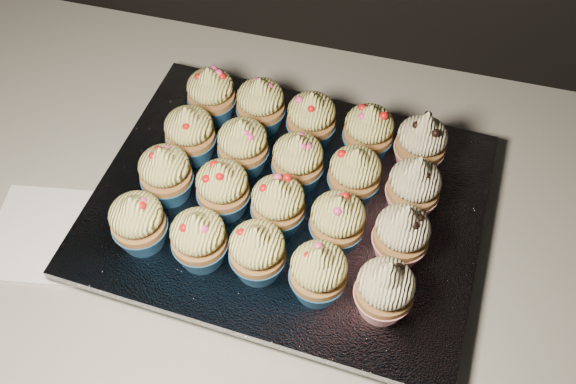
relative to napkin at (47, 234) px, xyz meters
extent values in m
cube|color=black|center=(0.11, 0.12, -0.47)|extent=(2.40, 0.60, 0.86)
cube|color=beige|center=(0.11, 0.12, -0.02)|extent=(2.44, 0.64, 0.04)
cube|color=white|center=(0.00, 0.00, 0.00)|extent=(0.16, 0.16, 0.00)
cube|color=black|center=(0.28, 0.10, 0.01)|extent=(0.44, 0.35, 0.02)
cube|color=silver|center=(0.28, 0.10, 0.03)|extent=(0.48, 0.38, 0.01)
cone|color=#1C5185|center=(0.13, 0.01, 0.05)|extent=(0.06, 0.06, 0.03)
ellipsoid|color=#E4D973|center=(0.13, 0.01, 0.09)|extent=(0.06, 0.06, 0.04)
cone|color=#E4D973|center=(0.13, 0.01, 0.11)|extent=(0.03, 0.03, 0.02)
cone|color=#1C5185|center=(0.21, 0.00, 0.05)|extent=(0.06, 0.06, 0.03)
ellipsoid|color=#E4D973|center=(0.21, 0.00, 0.09)|extent=(0.06, 0.06, 0.04)
cone|color=#E4D973|center=(0.21, 0.00, 0.11)|extent=(0.03, 0.03, 0.02)
cone|color=#1C5185|center=(0.27, 0.00, 0.05)|extent=(0.06, 0.06, 0.03)
ellipsoid|color=#E4D973|center=(0.27, 0.00, 0.09)|extent=(0.06, 0.06, 0.04)
cone|color=#E4D973|center=(0.27, 0.00, 0.11)|extent=(0.03, 0.03, 0.02)
cone|color=#1C5185|center=(0.34, 0.00, 0.05)|extent=(0.06, 0.06, 0.03)
ellipsoid|color=#E4D973|center=(0.34, 0.00, 0.09)|extent=(0.06, 0.06, 0.04)
cone|color=#E4D973|center=(0.34, 0.00, 0.11)|extent=(0.03, 0.03, 0.02)
cone|color=red|center=(0.41, -0.01, 0.05)|extent=(0.06, 0.06, 0.03)
ellipsoid|color=beige|center=(0.41, -0.01, 0.09)|extent=(0.06, 0.06, 0.04)
cone|color=beige|center=(0.41, -0.01, 0.11)|extent=(0.03, 0.03, 0.03)
cone|color=#1C5185|center=(0.14, 0.08, 0.05)|extent=(0.06, 0.06, 0.03)
ellipsoid|color=#E4D973|center=(0.14, 0.08, 0.09)|extent=(0.06, 0.06, 0.04)
cone|color=#E4D973|center=(0.14, 0.08, 0.11)|extent=(0.03, 0.03, 0.02)
cone|color=#1C5185|center=(0.21, 0.07, 0.05)|extent=(0.06, 0.06, 0.03)
ellipsoid|color=#E4D973|center=(0.21, 0.07, 0.09)|extent=(0.06, 0.06, 0.04)
cone|color=#E4D973|center=(0.21, 0.07, 0.11)|extent=(0.03, 0.03, 0.02)
cone|color=#1C5185|center=(0.28, 0.07, 0.05)|extent=(0.06, 0.06, 0.03)
ellipsoid|color=#E4D973|center=(0.28, 0.07, 0.09)|extent=(0.06, 0.06, 0.04)
cone|color=#E4D973|center=(0.28, 0.07, 0.11)|extent=(0.03, 0.03, 0.02)
cone|color=#1C5185|center=(0.35, 0.06, 0.05)|extent=(0.06, 0.06, 0.03)
ellipsoid|color=#E4D973|center=(0.35, 0.06, 0.09)|extent=(0.06, 0.06, 0.04)
cone|color=#E4D973|center=(0.35, 0.06, 0.11)|extent=(0.03, 0.03, 0.02)
cone|color=red|center=(0.42, 0.06, 0.05)|extent=(0.06, 0.06, 0.03)
ellipsoid|color=beige|center=(0.42, 0.06, 0.09)|extent=(0.06, 0.06, 0.04)
cone|color=beige|center=(0.42, 0.06, 0.11)|extent=(0.03, 0.03, 0.03)
cone|color=#1C5185|center=(0.14, 0.14, 0.05)|extent=(0.06, 0.06, 0.03)
ellipsoid|color=#E4D973|center=(0.14, 0.14, 0.09)|extent=(0.06, 0.06, 0.04)
cone|color=#E4D973|center=(0.14, 0.14, 0.11)|extent=(0.03, 0.03, 0.02)
cone|color=#1C5185|center=(0.21, 0.14, 0.05)|extent=(0.06, 0.06, 0.03)
ellipsoid|color=#E4D973|center=(0.21, 0.14, 0.09)|extent=(0.06, 0.06, 0.04)
cone|color=#E4D973|center=(0.21, 0.14, 0.11)|extent=(0.03, 0.03, 0.02)
cone|color=#1C5185|center=(0.28, 0.14, 0.05)|extent=(0.06, 0.06, 0.03)
ellipsoid|color=#E4D973|center=(0.28, 0.14, 0.09)|extent=(0.06, 0.06, 0.04)
cone|color=#E4D973|center=(0.28, 0.14, 0.11)|extent=(0.03, 0.03, 0.02)
cone|color=#1C5185|center=(0.35, 0.13, 0.05)|extent=(0.06, 0.06, 0.03)
ellipsoid|color=#E4D973|center=(0.35, 0.13, 0.09)|extent=(0.06, 0.06, 0.04)
cone|color=#E4D973|center=(0.35, 0.13, 0.11)|extent=(0.03, 0.03, 0.02)
cone|color=red|center=(0.42, 0.13, 0.05)|extent=(0.06, 0.06, 0.03)
ellipsoid|color=beige|center=(0.42, 0.13, 0.09)|extent=(0.06, 0.06, 0.04)
cone|color=beige|center=(0.42, 0.13, 0.11)|extent=(0.03, 0.03, 0.03)
cone|color=#1C5185|center=(0.15, 0.21, 0.05)|extent=(0.06, 0.06, 0.03)
ellipsoid|color=#E4D973|center=(0.15, 0.21, 0.09)|extent=(0.06, 0.06, 0.04)
cone|color=#E4D973|center=(0.15, 0.21, 0.11)|extent=(0.03, 0.03, 0.02)
cone|color=#1C5185|center=(0.21, 0.21, 0.05)|extent=(0.06, 0.06, 0.03)
ellipsoid|color=#E4D973|center=(0.21, 0.21, 0.09)|extent=(0.06, 0.06, 0.04)
cone|color=#E4D973|center=(0.21, 0.21, 0.11)|extent=(0.03, 0.03, 0.02)
cone|color=#1C5185|center=(0.28, 0.21, 0.05)|extent=(0.06, 0.06, 0.03)
ellipsoid|color=#E4D973|center=(0.28, 0.21, 0.09)|extent=(0.06, 0.06, 0.04)
cone|color=#E4D973|center=(0.28, 0.21, 0.11)|extent=(0.03, 0.03, 0.02)
cone|color=#1C5185|center=(0.36, 0.20, 0.05)|extent=(0.06, 0.06, 0.03)
ellipsoid|color=#E4D973|center=(0.36, 0.20, 0.09)|extent=(0.06, 0.06, 0.04)
cone|color=#E4D973|center=(0.36, 0.20, 0.11)|extent=(0.03, 0.03, 0.02)
cone|color=red|center=(0.42, 0.20, 0.05)|extent=(0.06, 0.06, 0.03)
ellipsoid|color=beige|center=(0.42, 0.20, 0.09)|extent=(0.06, 0.06, 0.04)
cone|color=beige|center=(0.42, 0.20, 0.11)|extent=(0.03, 0.03, 0.03)
camera|label=1|loc=(0.40, -0.33, 0.67)|focal=40.00mm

